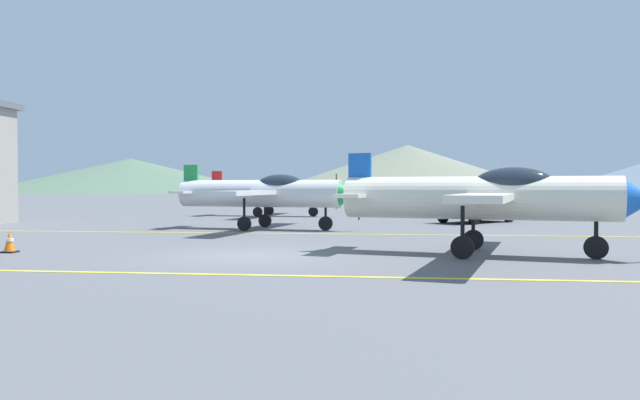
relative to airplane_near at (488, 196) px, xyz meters
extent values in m
plane|color=#54565B|center=(-6.08, -0.82, -1.51)|extent=(400.00, 400.00, 0.00)
cube|color=yellow|center=(-6.08, -4.25, -1.51)|extent=(80.00, 0.16, 0.01)
cube|color=yellow|center=(-6.08, 6.36, -1.51)|extent=(80.00, 0.16, 0.01)
cylinder|color=silver|center=(-0.29, 0.07, -0.04)|extent=(6.97, 2.72, 1.12)
ellipsoid|color=#1E2833|center=(0.60, -0.14, 0.29)|extent=(2.19, 1.37, 0.91)
cube|color=silver|center=(0.10, -0.02, 0.01)|extent=(3.20, 8.95, 0.16)
cube|color=silver|center=(-3.35, 0.82, 0.01)|extent=(1.31, 2.73, 0.10)
cube|color=blue|center=(-3.35, 0.82, 0.57)|extent=(0.65, 0.27, 1.22)
cylinder|color=black|center=(2.47, -0.60, -0.72)|extent=(0.10, 0.10, 1.02)
cylinder|color=black|center=(2.47, -0.60, -1.23)|extent=(0.58, 0.25, 0.57)
cylinder|color=black|center=(-0.75, -0.97, -0.72)|extent=(0.10, 0.10, 1.02)
cylinder|color=black|center=(-0.75, -0.97, -1.23)|extent=(0.58, 0.25, 0.57)
cylinder|color=black|center=(-0.23, 1.20, -0.72)|extent=(0.10, 0.10, 1.02)
cylinder|color=black|center=(-0.23, 1.20, -1.23)|extent=(0.58, 0.25, 0.57)
cylinder|color=silver|center=(-7.94, 8.70, -0.04)|extent=(6.99, 2.25, 1.12)
cone|color=#1E8C3F|center=(-4.18, 8.06, -0.04)|extent=(0.86, 1.05, 0.95)
cube|color=black|center=(-3.78, 7.99, -0.04)|extent=(0.06, 0.13, 2.03)
ellipsoid|color=#1E2833|center=(-7.03, 8.54, 0.29)|extent=(2.15, 1.24, 0.91)
cube|color=silver|center=(-7.54, 8.63, 0.01)|extent=(2.59, 9.00, 0.16)
cube|color=silver|center=(-11.04, 9.22, 0.01)|extent=(1.14, 2.72, 0.10)
cube|color=#1E8C3F|center=(-11.04, 9.22, 0.57)|extent=(0.65, 0.23, 1.22)
cylinder|color=black|center=(-5.13, 8.22, -0.72)|extent=(0.10, 0.10, 1.02)
cylinder|color=black|center=(-5.13, 8.22, -1.23)|extent=(0.58, 0.21, 0.57)
cylinder|color=black|center=(-8.32, 7.63, -0.72)|extent=(0.10, 0.10, 1.02)
cylinder|color=black|center=(-8.32, 7.63, -1.23)|extent=(0.58, 0.21, 0.57)
cylinder|color=black|center=(-7.95, 9.83, -0.72)|extent=(0.10, 0.10, 1.02)
cylinder|color=black|center=(-7.95, 9.83, -1.23)|extent=(0.58, 0.21, 0.57)
cylinder|color=silver|center=(-9.93, 19.66, -0.04)|extent=(6.98, 1.79, 1.12)
cone|color=red|center=(-6.14, 19.29, -0.04)|extent=(0.80, 1.01, 0.95)
cube|color=black|center=(-5.74, 19.25, -0.04)|extent=(0.05, 0.13, 2.03)
ellipsoid|color=#1E2833|center=(-9.02, 19.57, 0.29)|extent=(2.11, 1.11, 0.91)
cube|color=silver|center=(-9.53, 19.62, 0.01)|extent=(1.99, 9.00, 0.16)
cube|color=silver|center=(-13.06, 19.97, 0.01)|extent=(0.97, 2.70, 0.10)
cube|color=red|center=(-13.06, 19.97, 0.57)|extent=(0.65, 0.18, 1.22)
cylinder|color=black|center=(-7.10, 19.38, -0.72)|extent=(0.10, 0.10, 1.02)
cylinder|color=black|center=(-7.10, 19.38, -1.23)|extent=(0.58, 0.18, 0.57)
cylinder|color=black|center=(-10.24, 18.57, -0.72)|extent=(0.10, 0.10, 1.02)
cylinder|color=black|center=(-10.24, 18.57, -1.23)|extent=(0.58, 0.18, 0.57)
cylinder|color=black|center=(-10.02, 20.80, -0.72)|extent=(0.10, 0.10, 1.02)
cylinder|color=black|center=(-10.02, 20.80, -1.23)|extent=(0.58, 0.18, 0.57)
cube|color=black|center=(1.59, 14.43, -0.82)|extent=(4.25, 4.37, 0.75)
cube|color=black|center=(1.69, 14.54, -0.17)|extent=(2.80, 2.84, 0.55)
cylinder|color=black|center=(-0.04, 14.01, -1.19)|extent=(0.60, 0.62, 0.64)
cylinder|color=black|center=(1.28, 12.78, -1.19)|extent=(0.60, 0.62, 0.64)
cylinder|color=black|center=(1.89, 16.08, -1.19)|extent=(0.60, 0.62, 0.64)
cylinder|color=black|center=(3.21, 14.85, -1.19)|extent=(0.60, 0.62, 0.64)
cube|color=black|center=(-12.63, -0.92, -1.49)|extent=(0.36, 0.36, 0.04)
cone|color=orange|center=(-12.63, -0.92, -1.20)|extent=(0.29, 0.29, 0.55)
cylinder|color=white|center=(-12.63, -0.92, -1.17)|extent=(0.20, 0.20, 0.08)
cone|color=#4C6651|center=(-73.94, 144.14, 3.14)|extent=(77.66, 77.66, 9.31)
cone|color=slate|center=(0.52, 119.84, 3.88)|extent=(64.59, 64.59, 10.79)
camera|label=1|loc=(-2.41, -16.17, 0.27)|focal=34.45mm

